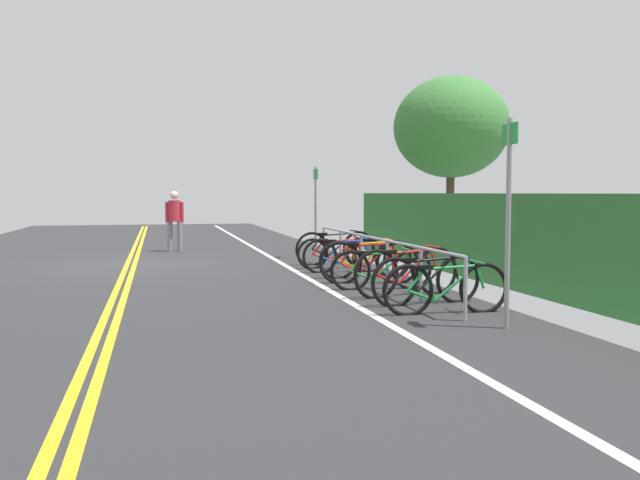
# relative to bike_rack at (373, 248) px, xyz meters

# --- Properties ---
(ground_plane) EXTENTS (38.09, 10.41, 0.05)m
(ground_plane) POSITION_rel_bike_rack_xyz_m (-4.16, -4.24, -0.63)
(ground_plane) COLOR #2B2B2D
(centre_line_yellow_inner) EXTENTS (34.28, 0.10, 0.00)m
(centre_line_yellow_inner) POSITION_rel_bike_rack_xyz_m (-4.16, -4.32, -0.60)
(centre_line_yellow_inner) COLOR gold
(centre_line_yellow_inner) RESTS_ON ground_plane
(centre_line_yellow_outer) EXTENTS (34.28, 0.10, 0.00)m
(centre_line_yellow_outer) POSITION_rel_bike_rack_xyz_m (-4.16, -4.16, -0.60)
(centre_line_yellow_outer) COLOR gold
(centre_line_yellow_outer) RESTS_ON ground_plane
(bike_lane_stripe_white) EXTENTS (34.28, 0.12, 0.00)m
(bike_lane_stripe_white) POSITION_rel_bike_rack_xyz_m (-4.16, -0.98, -0.60)
(bike_lane_stripe_white) COLOR white
(bike_lane_stripe_white) RESTS_ON ground_plane
(bike_rack) EXTENTS (7.29, 0.05, 0.81)m
(bike_rack) POSITION_rel_bike_rack_xyz_m (0.00, 0.00, 0.00)
(bike_rack) COLOR #9EA0A5
(bike_rack) RESTS_ON ground_plane
(bicycle_0) EXTENTS (0.46, 1.84, 0.77)m
(bicycle_0) POSITION_rel_bike_rack_xyz_m (-3.10, 0.14, -0.24)
(bicycle_0) COLOR black
(bicycle_0) RESTS_ON ground_plane
(bicycle_1) EXTENTS (0.46, 1.71, 0.68)m
(bicycle_1) POSITION_rel_bike_rack_xyz_m (-2.41, -0.02, -0.29)
(bicycle_1) COLOR black
(bicycle_1) RESTS_ON ground_plane
(bicycle_2) EXTENTS (0.46, 1.70, 0.72)m
(bicycle_2) POSITION_rel_bike_rack_xyz_m (-1.61, -0.07, -0.27)
(bicycle_2) COLOR black
(bicycle_2) RESTS_ON ground_plane
(bicycle_3) EXTENTS (0.46, 1.79, 0.75)m
(bicycle_3) POSITION_rel_bike_rack_xyz_m (-0.72, 0.09, -0.26)
(bicycle_3) COLOR black
(bicycle_3) RESTS_ON ground_plane
(bicycle_4) EXTENTS (0.50, 1.73, 0.78)m
(bicycle_4) POSITION_rel_bike_rack_xyz_m (0.05, -0.09, -0.24)
(bicycle_4) COLOR black
(bicycle_4) RESTS_ON ground_plane
(bicycle_5) EXTENTS (0.46, 1.70, 0.70)m
(bicycle_5) POSITION_rel_bike_rack_xyz_m (0.79, -0.13, -0.28)
(bicycle_5) COLOR black
(bicycle_5) RESTS_ON ground_plane
(bicycle_6) EXTENTS (0.52, 1.81, 0.78)m
(bicycle_6) POSITION_rel_bike_rack_xyz_m (1.56, 0.03, -0.24)
(bicycle_6) COLOR black
(bicycle_6) RESTS_ON ground_plane
(bicycle_7) EXTENTS (0.46, 1.73, 0.74)m
(bicycle_7) POSITION_rel_bike_rack_xyz_m (2.34, 0.02, -0.26)
(bicycle_7) COLOR black
(bicycle_7) RESTS_ON ground_plane
(bicycle_8) EXTENTS (0.46, 1.74, 0.71)m
(bicycle_8) POSITION_rel_bike_rack_xyz_m (3.10, -0.02, -0.28)
(bicycle_8) COLOR black
(bicycle_8) RESTS_ON ground_plane
(pedestrian) EXTENTS (0.32, 0.48, 1.62)m
(pedestrian) POSITION_rel_bike_rack_xyz_m (-7.24, -3.21, 0.32)
(pedestrian) COLOR slate
(pedestrian) RESTS_ON ground_plane
(sign_post_near) EXTENTS (0.36, 0.06, 2.19)m
(sign_post_near) POSITION_rel_bike_rack_xyz_m (-4.50, 0.02, 0.71)
(sign_post_near) COLOR gray
(sign_post_near) RESTS_ON ground_plane
(sign_post_far) EXTENTS (0.36, 0.06, 2.42)m
(sign_post_far) POSITION_rel_bike_rack_xyz_m (4.15, 0.26, 0.84)
(sign_post_far) COLOR gray
(sign_post_far) RESTS_ON ground_plane
(hedge_backdrop) EXTENTS (16.24, 0.86, 1.56)m
(hedge_backdrop) POSITION_rel_bike_rack_xyz_m (1.50, 2.30, 0.17)
(hedge_backdrop) COLOR #2D6B30
(hedge_backdrop) RESTS_ON ground_plane
(tree_near_left) EXTENTS (3.17, 3.17, 4.77)m
(tree_near_left) POSITION_rel_bike_rack_xyz_m (-6.24, 4.27, 2.76)
(tree_near_left) COLOR #473323
(tree_near_left) RESTS_ON ground_plane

